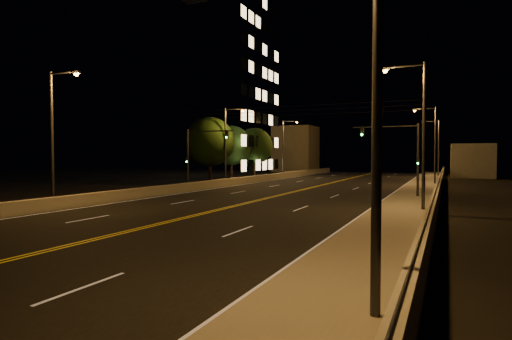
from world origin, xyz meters
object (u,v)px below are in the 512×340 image
at_px(traffic_signal_left, 197,152).
at_px(streetlight_1, 419,127).
at_px(tree_1, 231,146).
at_px(streetlight_5, 228,141).
at_px(streetlight_0, 362,70).
at_px(streetlight_4, 55,129).
at_px(streetlight_2, 433,140).
at_px(tree_2, 254,146).
at_px(traffic_signal_right, 404,151).
at_px(tree_0, 210,142).
at_px(building_tower, 192,88).
at_px(streetlight_3, 437,144).
at_px(streetlight_6, 285,144).

bearing_deg(traffic_signal_left, streetlight_1, -22.51).
bearing_deg(tree_1, streetlight_5, -64.61).
xyz_separation_m(streetlight_0, streetlight_4, (-21.42, 11.25, 0.00)).
relative_size(streetlight_2, tree_2, 1.16).
height_order(streetlight_2, tree_1, streetlight_2).
bearing_deg(traffic_signal_right, tree_2, 134.57).
distance_m(streetlight_0, tree_0, 43.51).
height_order(building_tower, tree_1, building_tower).
height_order(streetlight_1, tree_1, streetlight_1).
bearing_deg(traffic_signal_left, streetlight_4, -94.30).
bearing_deg(building_tower, tree_1, -23.30).
relative_size(streetlight_0, streetlight_4, 1.00).
relative_size(streetlight_5, traffic_signal_right, 1.49).
height_order(streetlight_2, streetlight_3, same).
distance_m(streetlight_4, tree_1, 34.79).
bearing_deg(tree_0, tree_1, 102.38).
height_order(streetlight_5, streetlight_6, same).
height_order(traffic_signal_right, building_tower, building_tower).
distance_m(streetlight_3, streetlight_4, 55.29).
xyz_separation_m(traffic_signal_left, tree_2, (-4.84, 23.94, 1.02)).
bearing_deg(tree_0, building_tower, 129.44).
distance_m(streetlight_2, streetlight_6, 23.95).
relative_size(traffic_signal_left, tree_2, 0.78).
relative_size(traffic_signal_right, building_tower, 0.20).
bearing_deg(streetlight_6, streetlight_0, -68.21).
relative_size(traffic_signal_right, tree_1, 0.77).
bearing_deg(streetlight_3, streetlight_6, -158.06).
relative_size(streetlight_0, streetlight_3, 1.00).
xyz_separation_m(streetlight_3, tree_1, (-26.59, -16.57, -0.29)).
xyz_separation_m(streetlight_4, building_tower, (-14.19, 38.29, 8.95)).
distance_m(streetlight_6, traffic_signal_right, 33.73).
bearing_deg(traffic_signal_left, streetlight_2, 39.14).
xyz_separation_m(streetlight_3, streetlight_6, (-21.42, -8.63, 0.00)).
bearing_deg(tree_1, streetlight_6, 56.95).
xyz_separation_m(streetlight_6, traffic_signal_right, (19.89, -27.21, -1.35)).
bearing_deg(tree_1, building_tower, 156.70).
relative_size(streetlight_3, building_tower, 0.30).
xyz_separation_m(streetlight_1, tree_1, (-26.59, 27.68, -0.29)).
xyz_separation_m(streetlight_4, tree_2, (-3.70, 39.07, -0.33)).
relative_size(streetlight_1, streetlight_3, 1.00).
distance_m(streetlight_1, streetlight_5, 27.22).
bearing_deg(streetlight_3, tree_0, -133.00).
bearing_deg(streetlight_1, streetlight_5, 141.91).
xyz_separation_m(streetlight_2, tree_0, (-24.47, -6.91, -0.05)).
distance_m(streetlight_0, building_tower, 61.66).
relative_size(traffic_signal_left, building_tower, 0.20).
bearing_deg(streetlight_2, streetlight_4, -124.10).
bearing_deg(tree_0, streetlight_6, 80.19).
bearing_deg(streetlight_2, tree_2, 163.52).
height_order(streetlight_6, tree_2, streetlight_6).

